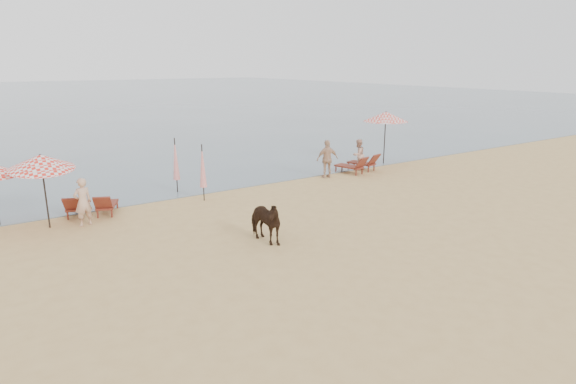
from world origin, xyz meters
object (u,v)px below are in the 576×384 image
at_px(umbrella_open_right, 386,117).
at_px(beachgoer_right_b, 327,159).
at_px(beachgoer_right_a, 358,155).
at_px(lounger_cluster_right, 359,164).
at_px(umbrella_closed_right, 176,159).
at_px(cow, 263,221).
at_px(beachgoer_left, 83,202).
at_px(umbrella_open_left_b, 41,162).
at_px(umbrella_closed_left, 203,166).
at_px(lounger_cluster_left, 91,205).

xyz_separation_m(umbrella_open_right, beachgoer_right_b, (-4.46, -0.82, -1.60)).
xyz_separation_m(beachgoer_right_a, beachgoer_right_b, (-2.30, -0.45, 0.11)).
relative_size(lounger_cluster_right, umbrella_closed_right, 0.89).
relative_size(cow, beachgoer_left, 0.98).
distance_m(umbrella_closed_right, cow, 6.88).
bearing_deg(cow, beachgoer_right_a, 27.01).
relative_size(umbrella_open_left_b, cow, 1.60).
relative_size(umbrella_open_right, beachgoer_right_a, 1.79).
bearing_deg(umbrella_open_right, lounger_cluster_right, -146.27).
bearing_deg(lounger_cluster_right, beachgoer_left, 170.51).
height_order(umbrella_open_left_b, beachgoer_right_b, umbrella_open_left_b).
xyz_separation_m(umbrella_closed_left, beachgoer_right_a, (8.66, 0.81, -0.59)).
relative_size(lounger_cluster_left, umbrella_open_right, 0.73).
height_order(umbrella_closed_right, cow, umbrella_closed_right).
distance_m(cow, beachgoer_right_a, 10.85).
distance_m(lounger_cluster_left, umbrella_open_left_b, 2.38).
bearing_deg(umbrella_closed_left, beachgoer_right_b, 3.28).
bearing_deg(umbrella_open_right, lounger_cluster_left, -161.03).
bearing_deg(beachgoer_left, umbrella_open_left_b, -36.76).
distance_m(cow, beachgoer_left, 6.13).
xyz_separation_m(lounger_cluster_left, beachgoer_right_b, (10.41, -0.07, 0.50)).
height_order(lounger_cluster_left, beachgoer_right_a, beachgoer_right_a).
bearing_deg(beachgoer_right_a, umbrella_open_left_b, -6.95).
bearing_deg(beachgoer_right_a, beachgoer_left, -4.80).
distance_m(beachgoer_right_a, beachgoer_right_b, 2.35).
relative_size(lounger_cluster_left, cow, 1.29).
bearing_deg(lounger_cluster_left, beachgoer_left, -89.25).
height_order(umbrella_open_right, beachgoer_left, umbrella_open_right).
bearing_deg(umbrella_open_left_b, beachgoer_right_a, -5.54).
xyz_separation_m(lounger_cluster_left, umbrella_closed_left, (4.05, -0.43, 0.97)).
height_order(lounger_cluster_left, umbrella_open_right, umbrella_open_right).
relative_size(lounger_cluster_left, beachgoer_left, 1.26).
xyz_separation_m(cow, beachgoer_left, (-4.09, 4.57, 0.14)).
height_order(lounger_cluster_left, lounger_cluster_right, lounger_cluster_right).
bearing_deg(umbrella_closed_right, lounger_cluster_left, -160.87).
xyz_separation_m(lounger_cluster_right, cow, (-8.78, -5.56, 0.25)).
height_order(lounger_cluster_right, beachgoer_left, beachgoer_left).
xyz_separation_m(cow, beachgoer_right_b, (6.76, 5.52, 0.22)).
height_order(umbrella_open_left_b, umbrella_closed_left, umbrella_open_left_b).
height_order(lounger_cluster_right, umbrella_open_left_b, umbrella_open_left_b).
relative_size(umbrella_open_right, umbrella_closed_right, 1.22).
bearing_deg(lounger_cluster_right, umbrella_closed_left, 168.90).
bearing_deg(beachgoer_left, umbrella_closed_right, -164.56).
relative_size(lounger_cluster_left, beachgoer_right_a, 1.31).
relative_size(beachgoer_left, beachgoer_right_a, 1.04).
xyz_separation_m(lounger_cluster_right, umbrella_closed_right, (-8.80, 1.28, 0.98)).
distance_m(umbrella_open_right, beachgoer_right_a, 2.78).
bearing_deg(beachgoer_right_a, lounger_cluster_left, -9.14).
xyz_separation_m(umbrella_open_right, beachgoer_right_a, (-2.15, -0.38, -1.72)).
distance_m(umbrella_closed_right, beachgoer_left, 4.70).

